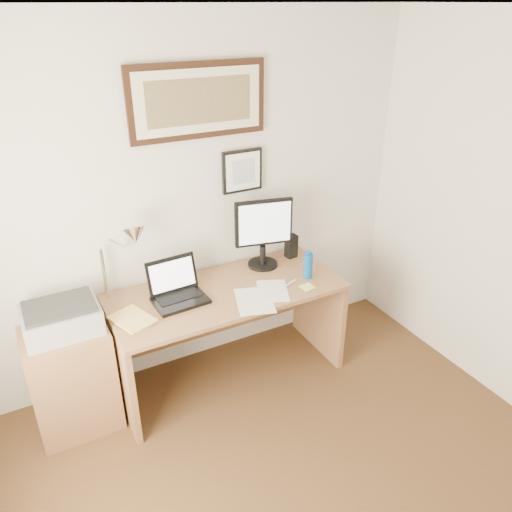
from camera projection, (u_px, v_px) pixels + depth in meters
ceiling at (428, 5)px, 1.26m from camera, size 4.00×4.00×0.00m
wall_back at (182, 208)px, 3.40m from camera, size 3.50×0.02×2.50m
side_cabinet at (73, 379)px, 3.17m from camera, size 0.50×0.40×0.73m
water_bottle at (308, 266)px, 3.52m from camera, size 0.07×0.07×0.19m
bottle_cap at (309, 253)px, 3.47m from camera, size 0.03×0.03×0.02m
speaker at (291, 246)px, 3.80m from camera, size 0.09×0.08×0.18m
paper_sheet_a at (255, 301)px, 3.28m from camera, size 0.33×0.39×0.00m
paper_sheet_b at (273, 291)px, 3.39m from camera, size 0.30×0.35×0.00m
sticky_pad at (308, 287)px, 3.42m from camera, size 0.09×0.09×0.01m
marker_pen at (290, 284)px, 3.46m from camera, size 0.14×0.06×0.02m
book at (119, 326)px, 3.00m from camera, size 0.28×0.32×0.02m
desk at (223, 312)px, 3.58m from camera, size 1.60×0.70×0.75m
laptop at (177, 291)px, 3.28m from camera, size 0.35×0.31×0.26m
lcd_monitor at (264, 230)px, 3.58m from camera, size 0.42×0.22×0.52m
printer at (62, 318)px, 2.98m from camera, size 0.44×0.34×0.18m
desk_lamp at (132, 238)px, 3.11m from camera, size 0.29×0.27×0.53m
picture_large at (199, 101)px, 3.12m from camera, size 0.92×0.04×0.47m
picture_small at (242, 171)px, 3.48m from camera, size 0.30×0.03×0.30m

